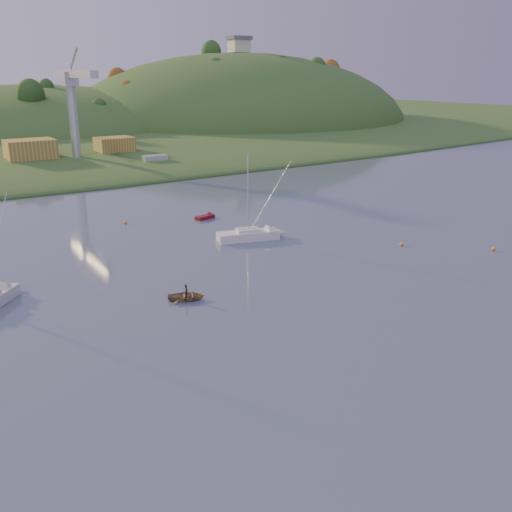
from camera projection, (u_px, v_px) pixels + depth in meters
shore_slope at (27, 149)px, 173.96m from camera, size 640.00×150.00×7.00m
hill_center at (28, 134)px, 214.94m from camera, size 140.00×120.00×36.00m
hill_right at (240, 126)px, 247.46m from camera, size 150.00×130.00×60.00m
hilltop_house at (239, 44)px, 237.13m from camera, size 9.00×7.00×6.45m
hillside_trees at (14, 142)px, 189.85m from camera, size 280.00×50.00×32.00m
wharf at (88, 161)px, 142.04m from camera, size 42.00×16.00×2.40m
shed_west at (31, 150)px, 134.93m from camera, size 11.00×8.00×4.80m
shed_east at (115, 145)px, 146.83m from camera, size 9.00×7.00×4.00m
dock_crane at (73, 95)px, 132.67m from camera, size 3.20×28.00×20.30m
sailboat_far at (248, 234)px, 79.81m from camera, size 9.06×4.83×12.04m
canoe at (187, 296)px, 58.88m from camera, size 4.63×4.13×0.79m
paddler at (186, 293)px, 58.78m from camera, size 0.54×0.62×1.44m
red_tender at (208, 216)px, 91.78m from camera, size 3.96×2.05×1.29m
work_vessel at (155, 164)px, 137.21m from camera, size 13.37×5.62×3.36m
buoy_0 at (494, 249)px, 75.06m from camera, size 0.50×0.50×0.50m
buoy_1 at (402, 244)px, 77.19m from camera, size 0.50×0.50×0.50m
buoy_3 at (125, 222)px, 88.42m from camera, size 0.50×0.50×0.50m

